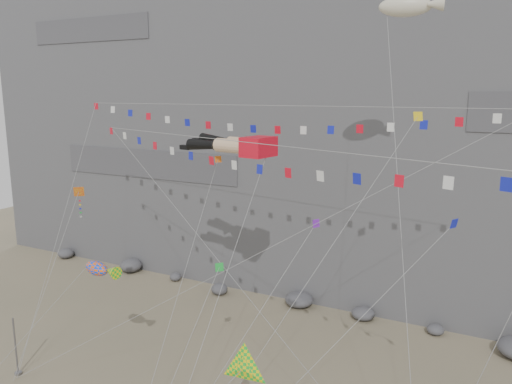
# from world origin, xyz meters

# --- Properties ---
(cliff) EXTENTS (80.00, 28.00, 50.00)m
(cliff) POSITION_xyz_m (0.00, 32.00, 25.00)
(cliff) COLOR slate
(cliff) RESTS_ON ground
(talus_boulders) EXTENTS (60.00, 3.00, 1.20)m
(talus_boulders) POSITION_xyz_m (0.00, 17.00, 0.60)
(talus_boulders) COLOR #58585C
(talus_boulders) RESTS_ON ground
(anchor_pole_left) EXTENTS (0.12, 0.12, 4.23)m
(anchor_pole_left) POSITION_xyz_m (-13.25, -2.54, 2.12)
(anchor_pole_left) COLOR slate
(anchor_pole_left) RESTS_ON ground
(legs_kite) EXTENTS (8.23, 16.99, 21.78)m
(legs_kite) POSITION_xyz_m (-0.83, 6.62, 15.86)
(legs_kite) COLOR red
(legs_kite) RESTS_ON ground
(flag_banner_upper) EXTENTS (33.51, 12.55, 25.59)m
(flag_banner_upper) POSITION_xyz_m (0.52, 8.62, 18.51)
(flag_banner_upper) COLOR red
(flag_banner_upper) RESTS_ON ground
(flag_banner_lower) EXTENTS (31.92, 11.82, 20.49)m
(flag_banner_lower) POSITION_xyz_m (2.31, 2.52, 16.53)
(flag_banner_lower) COLOR red
(flag_banner_lower) RESTS_ON ground
(harlequin_kite) EXTENTS (1.65, 8.14, 13.95)m
(harlequin_kite) POSITION_xyz_m (-12.98, 3.81, 11.91)
(harlequin_kite) COLOR red
(harlequin_kite) RESTS_ON ground
(fish_windsock) EXTENTS (8.88, 5.10, 11.64)m
(fish_windsock) POSITION_xyz_m (-6.99, -0.74, 8.26)
(fish_windsock) COLOR #FF5D0D
(fish_windsock) RESTS_ON ground
(delta_kite) EXTENTS (6.32, 4.76, 8.94)m
(delta_kite) POSITION_xyz_m (5.41, -3.69, 6.12)
(delta_kite) COLOR yellow
(delta_kite) RESTS_ON ground
(blimp_windsock) EXTENTS (6.62, 13.47, 27.76)m
(blimp_windsock) POSITION_xyz_m (9.69, 9.20, 24.49)
(blimp_windsock) COLOR beige
(blimp_windsock) RESTS_ON ground
(small_kite_a) EXTENTS (3.23, 14.45, 20.12)m
(small_kite_a) POSITION_xyz_m (-3.46, 8.50, 14.13)
(small_kite_a) COLOR orange
(small_kite_a) RESTS_ON ground
(small_kite_b) EXTENTS (5.33, 11.01, 16.34)m
(small_kite_b) POSITION_xyz_m (6.10, 3.84, 11.51)
(small_kite_b) COLOR purple
(small_kite_b) RESTS_ON ground
(small_kite_c) EXTENTS (1.21, 10.01, 12.60)m
(small_kite_c) POSITION_xyz_m (0.34, 2.36, 8.42)
(small_kite_c) COLOR green
(small_kite_c) RESTS_ON ground
(small_kite_d) EXTENTS (9.31, 13.99, 24.00)m
(small_kite_d) POSITION_xyz_m (11.06, 6.51, 17.71)
(small_kite_d) COLOR yellow
(small_kite_d) RESTS_ON ground
(small_kite_e) EXTENTS (10.91, 9.29, 18.50)m
(small_kite_e) POSITION_xyz_m (13.68, 3.49, 12.50)
(small_kite_e) COLOR #141DB4
(small_kite_e) RESTS_ON ground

